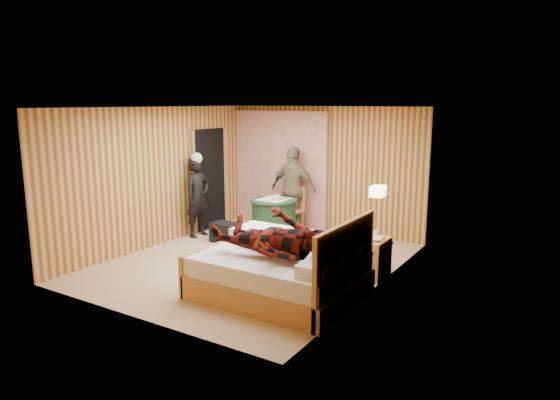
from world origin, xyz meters
The scene contains 23 objects.
floor centered at (0.00, 0.00, 0.00)m, with size 4.20×5.00×0.01m, color tan.
ceiling centered at (0.00, 0.00, 2.50)m, with size 4.20×5.00×0.01m, color white.
wall_back centered at (0.00, 2.50, 1.25)m, with size 4.20×0.02×2.50m, color tan.
wall_left centered at (-2.10, 0.00, 1.25)m, with size 0.02×5.00×2.50m, color tan.
wall_right centered at (2.10, 0.00, 1.25)m, with size 0.02×5.00×2.50m, color tan.
curtain centered at (-1.00, 2.43, 1.20)m, with size 2.20×0.08×2.40m, color beige.
doorway centered at (-2.06, 1.40, 1.02)m, with size 0.06×0.90×2.05m, color black.
wall_lamp centered at (1.92, 0.45, 1.30)m, with size 0.26×0.24×0.16m.
bed centered at (1.12, -0.92, 0.33)m, with size 2.11×1.66×1.14m.
nightstand centered at (1.88, 0.40, 0.30)m, with size 0.45×0.61×0.59m.
round_table centered at (-0.47, 1.35, 0.40)m, with size 0.89×0.89×0.79m.
chair_far centered at (-0.45, 2.05, 0.54)m, with size 0.48×0.48×0.93m.
chair_near centered at (-0.40, 1.40, 0.48)m, with size 0.51×0.51×0.82m.
duffel_bag centered at (-1.08, 0.72, 0.18)m, with size 0.65×0.35×0.37m, color black.
sneaker_left centered at (-0.67, 0.58, 0.06)m, with size 0.26×0.10×0.11m, color silver.
sneaker_right centered at (-0.25, 0.61, 0.06)m, with size 0.25×0.10×0.11m, color silver.
woman_standing centered at (-1.85, 0.78, 0.78)m, with size 0.57×0.37×1.56m, color black.
man_at_table centered at (-0.47, 2.09, 0.86)m, with size 1.01×0.42×1.72m, color #746D4D.
man_on_bed centered at (1.15, -1.15, 1.00)m, with size 1.77×0.67×0.86m, color #681009.
book_lower centered at (1.88, 0.35, 0.60)m, with size 0.17×0.22×0.02m, color silver.
book_upper centered at (1.88, 0.35, 0.62)m, with size 0.16×0.22×0.02m, color silver.
cup_nightstand centered at (1.88, 0.53, 0.63)m, with size 0.10×0.10×0.09m, color silver.
cup_table centered at (-0.37, 1.30, 0.84)m, with size 0.12×0.12×0.10m, color silver.
Camera 1 is at (4.50, -6.40, 2.59)m, focal length 32.00 mm.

